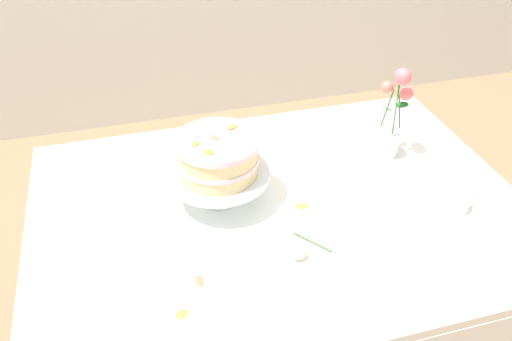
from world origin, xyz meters
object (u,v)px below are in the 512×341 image
(teacup, at_px, (455,203))
(fallen_rose, at_px, (299,252))
(layer_cake, at_px, (217,156))
(cake_stand, at_px, (219,177))
(dining_table, at_px, (281,234))
(flower_vase, at_px, (392,123))

(teacup, xyz_separation_m, fallen_rose, (-0.48, -0.06, -0.01))
(teacup, relative_size, fallen_rose, 1.06)
(layer_cake, height_order, fallen_rose, layer_cake)
(cake_stand, xyz_separation_m, teacup, (0.63, -0.22, -0.06))
(cake_stand, bearing_deg, fallen_rose, -62.74)
(dining_table, xyz_separation_m, layer_cake, (-0.16, 0.09, 0.25))
(dining_table, distance_m, teacup, 0.50)
(cake_stand, xyz_separation_m, fallen_rose, (0.14, -0.28, -0.06))
(dining_table, relative_size, teacup, 11.67)
(dining_table, height_order, fallen_rose, fallen_rose)
(layer_cake, bearing_deg, teacup, -19.42)
(cake_stand, distance_m, fallen_rose, 0.32)
(fallen_rose, bearing_deg, flower_vase, 40.26)
(cake_stand, height_order, layer_cake, layer_cake)
(flower_vase, bearing_deg, dining_table, -156.69)
(flower_vase, bearing_deg, cake_stand, -171.40)
(flower_vase, relative_size, fallen_rose, 2.80)
(layer_cake, height_order, flower_vase, flower_vase)
(dining_table, xyz_separation_m, cake_stand, (-0.16, 0.09, 0.17))
(teacup, bearing_deg, flower_vase, 99.16)
(dining_table, xyz_separation_m, fallen_rose, (-0.02, -0.19, 0.11))
(layer_cake, relative_size, flower_vase, 0.74)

